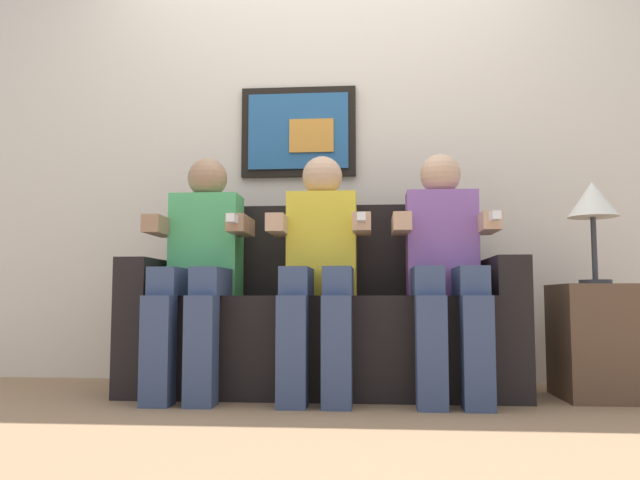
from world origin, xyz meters
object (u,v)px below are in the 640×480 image
Objects in this scene: person_on_left at (200,262)px; side_table_right at (604,341)px; person_in_middle at (320,261)px; table_lamp at (592,204)px; person_on_right at (445,260)px; couch at (323,325)px.

person_on_left is 2.22× the size of side_table_right.
side_table_right is at bearing 2.80° from person_in_middle.
person_in_middle reaches higher than table_lamp.
table_lamp is (-0.03, -0.00, 0.61)m from side_table_right.
table_lamp is (1.78, 0.06, 0.25)m from person_on_left.
person_in_middle is at bearing 180.00° from person_on_right.
table_lamp is at bearing 2.78° from person_in_middle.
person_on_right is at bearing -174.91° from table_lamp.
side_table_right is 0.61m from table_lamp.
couch is 0.65m from person_on_right.
person_on_left is 1.00× the size of person_on_right.
table_lamp is (0.66, 0.06, 0.25)m from person_on_right.
person_on_left and person_in_middle have the same top height.
table_lamp is (1.22, 0.06, 0.25)m from person_in_middle.
person_on_left is at bearing 180.00° from person_on_right.
table_lamp is at bearing -176.28° from side_table_right.
couch is 1.62× the size of person_on_left.
person_in_middle is 2.41× the size of table_lamp.
person_on_left and person_on_right have the same top height.
person_on_left is 0.56m from person_in_middle.
person_on_left is 1.11m from person_on_right.
side_table_right is at bearing 3.72° from table_lamp.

